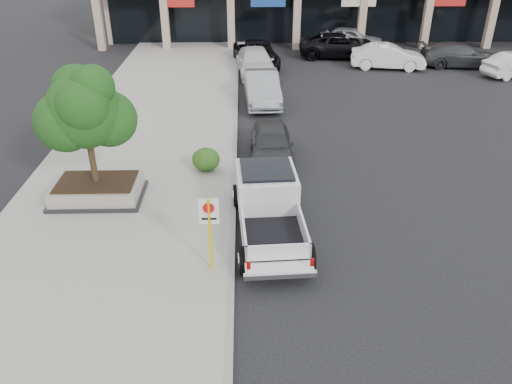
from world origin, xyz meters
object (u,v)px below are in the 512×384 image
planter_tree (89,110)px  curb_car_c (256,62)px  lot_car_a (384,54)px  lot_car_e (351,38)px  no_parking_sign (210,224)px  planter (98,190)px  lot_car_d (341,46)px  curb_car_d (256,54)px  lot_car_b (388,57)px  curb_car_a (271,144)px  curb_car_b (262,88)px  pickup_truck (270,209)px  lot_car_c (461,55)px

planter_tree → curb_car_c: planter_tree is taller
lot_car_a → lot_car_e: size_ratio=0.83×
curb_car_c → lot_car_e: bearing=38.3°
no_parking_sign → lot_car_a: (10.85, 23.28, -0.96)m
planter → no_parking_sign: no_parking_sign is taller
planter → lot_car_d: 24.37m
no_parking_sign → curb_car_d: no_parking_sign is taller
planter_tree → lot_car_b: size_ratio=0.82×
curb_car_d → lot_car_a: curb_car_d is taller
curb_car_a → lot_car_e: size_ratio=0.90×
planter → no_parking_sign: size_ratio=1.39×
curb_car_b → lot_car_a: (8.84, 8.23, -0.16)m
curb_car_d → lot_car_d: (6.23, 2.23, 0.03)m
lot_car_a → curb_car_a: bearing=169.1°
curb_car_d → lot_car_e: 9.06m
planter → planter_tree: bearing=49.0°
curb_car_d → lot_car_b: size_ratio=1.19×
no_parking_sign → pickup_truck: (1.76, 1.99, -0.72)m
lot_car_a → lot_car_b: size_ratio=0.81×
no_parking_sign → lot_car_d: size_ratio=0.38×
planter_tree → curb_car_a: (6.27, 3.23, -2.68)m
planter → planter_tree: 2.95m
planter_tree → lot_car_e: (13.58, 23.60, -2.60)m
curb_car_d → lot_car_a: size_ratio=1.47×
planter_tree → lot_car_b: bearing=49.8°
no_parking_sign → curb_car_c: size_ratio=0.42×
lot_car_b → lot_car_d: lot_car_d is taller
pickup_truck → curb_car_c: 18.74m
lot_car_c → planter: bearing=136.9°
planter → curb_car_c: 17.58m
planter → curb_car_a: curb_car_a is taller
lot_car_b → pickup_truck: bearing=165.6°
planter → pickup_truck: (6.04, -2.24, 0.44)m
curb_car_c → lot_car_d: lot_car_d is taller
curb_car_a → lot_car_c: (13.73, 14.77, 0.05)m
planter_tree → curb_car_d: size_ratio=0.69×
lot_car_c → pickup_truck: bearing=150.2°
lot_car_a → pickup_truck: bearing=175.1°
planter → planter_tree: size_ratio=0.80×
planter_tree → curb_car_b: bearing=60.0°
planter_tree → no_parking_sign: 6.29m
lot_car_c → planter_tree: bearing=136.8°
pickup_truck → lot_car_e: bearing=70.4°
pickup_truck → lot_car_a: (9.09, 21.30, -0.24)m
curb_car_a → no_parking_sign: bearing=-105.2°
curb_car_c → lot_car_d: (6.32, 4.48, 0.04)m
pickup_truck → curb_car_c: bearing=86.7°
planter → lot_car_a: lot_car_a is taller
lot_car_b → lot_car_c: size_ratio=0.90×
planter → no_parking_sign: (4.28, -4.23, 1.16)m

